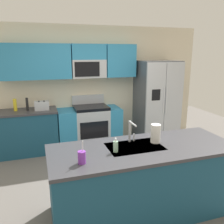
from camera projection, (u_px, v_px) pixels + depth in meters
name	position (u px, v px, depth m)	size (l,w,h in m)	color
ground_plane	(123.00, 186.00, 3.67)	(9.00, 9.00, 0.00)	#66605B
kitchen_wall_unit	(85.00, 78.00, 5.19)	(5.20, 0.43, 2.60)	beige
back_counter	(27.00, 132.00, 4.80)	(1.25, 0.63, 0.90)	navy
range_oven	(90.00, 126.00, 5.19)	(1.36, 0.61, 1.10)	#B7BABF
refrigerator	(157.00, 101.00, 5.48)	(0.90, 0.76, 1.85)	#4C4F54
island_counter	(143.00, 179.00, 3.00)	(2.32, 0.91, 0.90)	navy
toaster	(42.00, 106.00, 4.72)	(0.28, 0.16, 0.18)	#B7BABF
pepper_mill	(27.00, 104.00, 4.67)	(0.05, 0.05, 0.26)	black
bottle_yellow	(15.00, 105.00, 4.64)	(0.07, 0.07, 0.24)	yellow
sink_faucet	(131.00, 130.00, 3.00)	(0.08, 0.21, 0.28)	#B7BABF
drink_cup_purple	(82.00, 157.00, 2.44)	(0.08, 0.08, 0.25)	purple
soap_dispenser	(116.00, 146.00, 2.73)	(0.06, 0.06, 0.17)	#A5D8B2
paper_towel_roll	(156.00, 133.00, 3.01)	(0.12, 0.12, 0.24)	white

